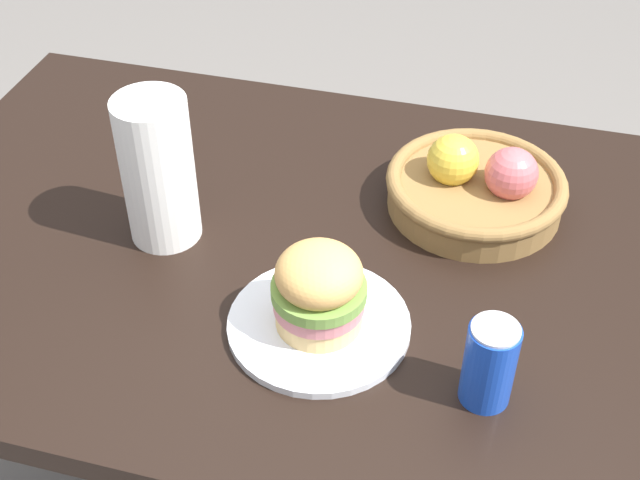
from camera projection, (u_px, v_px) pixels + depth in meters
dining_table at (316, 294)px, 1.40m from camera, size 1.40×0.90×0.75m
plate at (319, 325)px, 1.20m from camera, size 0.26×0.26×0.01m
sandwich at (319, 289)px, 1.16m from camera, size 0.13×0.13×0.13m
soda_can at (489, 363)px, 1.08m from camera, size 0.07×0.07×0.13m
fruit_basket at (476, 186)px, 1.39m from camera, size 0.29×0.29×0.12m
paper_towel_roll at (158, 171)px, 1.29m from camera, size 0.11×0.11×0.24m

